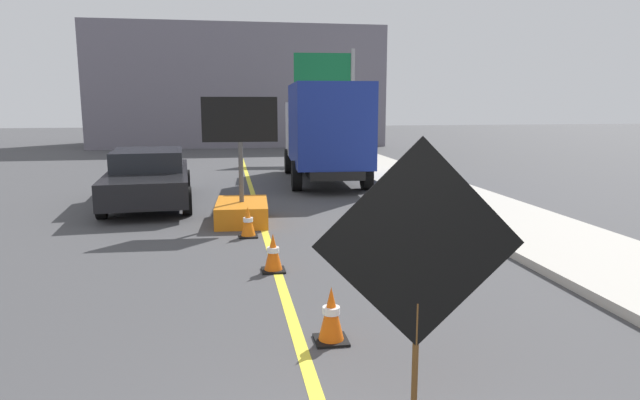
% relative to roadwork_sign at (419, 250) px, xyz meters
% --- Properties ---
extents(sidewalk_curb, '(2.59, 48.00, 0.14)m').
position_rel_roadwork_sign_xyz_m(sidewalk_curb, '(4.55, 4.41, -1.40)').
color(sidewalk_curb, '#B2ADA3').
rests_on(sidewalk_curb, ground).
extents(lane_center_stripe, '(0.14, 36.00, 0.01)m').
position_rel_roadwork_sign_xyz_m(lane_center_stripe, '(-0.69, 4.41, -1.47)').
color(lane_center_stripe, yellow).
rests_on(lane_center_stripe, ground).
extents(roadwork_sign, '(1.63, 0.18, 2.33)m').
position_rel_roadwork_sign_xyz_m(roadwork_sign, '(0.00, 0.00, 0.00)').
color(roadwork_sign, '#593819').
rests_on(roadwork_sign, ground).
extents(arrow_board_trailer, '(1.60, 1.85, 2.70)m').
position_rel_roadwork_sign_xyz_m(arrow_board_trailer, '(-1.11, 8.09, -0.99)').
color(arrow_board_trailer, orange).
rests_on(arrow_board_trailer, ground).
extents(box_truck, '(2.67, 6.63, 3.16)m').
position_rel_roadwork_sign_xyz_m(box_truck, '(1.78, 13.99, 0.26)').
color(box_truck, black).
rests_on(box_truck, ground).
extents(pickup_car, '(2.37, 5.30, 1.38)m').
position_rel_roadwork_sign_xyz_m(pickup_car, '(-3.40, 10.79, -0.77)').
color(pickup_car, black).
rests_on(pickup_car, ground).
extents(highway_guide_sign, '(2.79, 0.27, 5.00)m').
position_rel_roadwork_sign_xyz_m(highway_guide_sign, '(3.62, 21.41, 1.95)').
color(highway_guide_sign, gray).
rests_on(highway_guide_sign, ground).
extents(far_building_block, '(17.15, 7.69, 7.04)m').
position_rel_roadwork_sign_xyz_m(far_building_block, '(-0.53, 32.15, 2.05)').
color(far_building_block, slate).
rests_on(far_building_block, ground).
extents(traffic_cone_near_sign, '(0.36, 0.36, 0.62)m').
position_rel_roadwork_sign_xyz_m(traffic_cone_near_sign, '(-0.35, 1.71, -1.17)').
color(traffic_cone_near_sign, black).
rests_on(traffic_cone_near_sign, ground).
extents(traffic_cone_mid_lane, '(0.36, 0.36, 0.60)m').
position_rel_roadwork_sign_xyz_m(traffic_cone_mid_lane, '(-0.75, 4.38, -1.18)').
color(traffic_cone_mid_lane, black).
rests_on(traffic_cone_mid_lane, ground).
extents(traffic_cone_far_lane, '(0.36, 0.36, 0.60)m').
position_rel_roadwork_sign_xyz_m(traffic_cone_far_lane, '(-1.04, 6.69, -1.18)').
color(traffic_cone_far_lane, black).
rests_on(traffic_cone_far_lane, ground).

